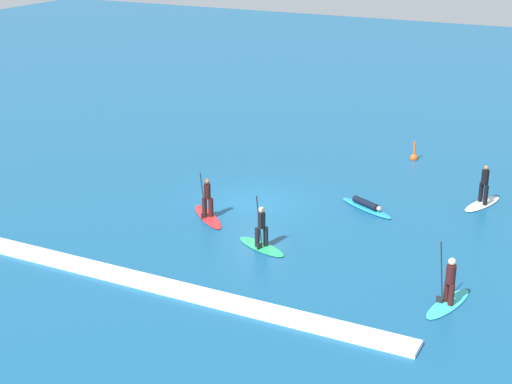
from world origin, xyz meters
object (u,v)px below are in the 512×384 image
object	(u,v)px
surfer_on_blue_board	(366,206)
surfer_on_teal_board	(449,291)
marker_buoy	(414,157)
surfer_on_green_board	(261,237)
surfer_on_white_board	(483,194)
surfer_on_red_board	(208,209)

from	to	relation	value
surfer_on_blue_board	surfer_on_teal_board	distance (m)	8.94
surfer_on_teal_board	marker_buoy	size ratio (longest dim) A/B	2.55
surfer_on_green_board	marker_buoy	bearing A→B (deg)	102.51
surfer_on_white_board	surfer_on_teal_board	size ratio (longest dim) A/B	0.98
surfer_on_red_board	surfer_on_green_board	bearing A→B (deg)	15.16
surfer_on_blue_board	marker_buoy	size ratio (longest dim) A/B	2.73
surfer_on_white_board	surfer_on_green_board	xyz separation A→B (m)	(-6.92, -8.70, -0.05)
surfer_on_red_board	surfer_on_blue_board	xyz separation A→B (m)	(5.85, 4.08, -0.29)
surfer_on_blue_board	surfer_on_green_board	bearing A→B (deg)	-84.17
surfer_on_teal_board	surfer_on_white_board	bearing A→B (deg)	-161.25
surfer_on_blue_board	surfer_on_teal_board	world-z (taller)	surfer_on_teal_board
marker_buoy	surfer_on_teal_board	bearing A→B (deg)	-70.10
surfer_on_red_board	surfer_on_blue_board	world-z (taller)	surfer_on_red_board
surfer_on_green_board	surfer_on_red_board	world-z (taller)	surfer_on_green_board
surfer_on_red_board	surfer_on_teal_board	size ratio (longest dim) A/B	0.94
surfer_on_white_board	surfer_on_green_board	bearing A→B (deg)	-19.56
marker_buoy	surfer_on_green_board	bearing A→B (deg)	-99.57
surfer_on_teal_board	marker_buoy	world-z (taller)	surfer_on_teal_board
surfer_on_red_board	marker_buoy	bearing A→B (deg)	106.00
marker_buoy	surfer_on_red_board	bearing A→B (deg)	-115.76
surfer_on_white_board	surfer_on_blue_board	bearing A→B (deg)	-38.69
surfer_on_green_board	surfer_on_blue_board	size ratio (longest dim) A/B	0.85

